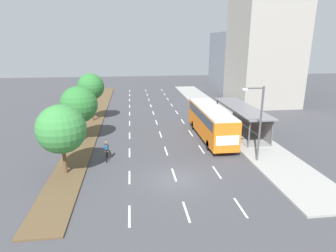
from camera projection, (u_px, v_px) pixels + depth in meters
name	position (u px, v px, depth m)	size (l,w,h in m)	color
ground_plane	(176.00, 179.00, 21.76)	(140.00, 140.00, 0.00)	#424247
median_strip	(95.00, 117.00, 39.75)	(2.60, 52.00, 0.12)	brown
sidewalk_right	(217.00, 113.00, 41.90)	(4.50, 52.00, 0.15)	#9E9E99
lane_divider_left	(130.00, 118.00, 39.34)	(0.14, 48.87, 0.01)	white
lane_divider_center	(155.00, 117.00, 39.77)	(0.14, 48.87, 0.01)	white
lane_divider_right	(179.00, 117.00, 40.20)	(0.14, 48.87, 0.01)	white
bus_shelter	(243.00, 117.00, 32.74)	(2.90, 11.59, 2.86)	gray
bus	(211.00, 120.00, 30.61)	(2.54, 11.29, 3.37)	orange
cyclist	(107.00, 151.00, 25.20)	(0.46, 1.82, 1.71)	black
median_tree_nearest	(61.00, 129.00, 21.58)	(3.76, 3.76, 5.51)	brown
median_tree_second	(79.00, 105.00, 29.12)	(3.78, 3.78, 5.73)	brown
median_tree_third	(91.00, 87.00, 36.56)	(3.40, 3.40, 6.17)	brown
streetlight	(259.00, 119.00, 23.88)	(1.91, 0.24, 6.50)	#4C4C51
building_near_right	(266.00, 28.00, 45.30)	(9.63, 10.30, 24.57)	#A39E93
building_mid_right	(242.00, 62.00, 60.44)	(10.68, 14.00, 12.07)	gray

